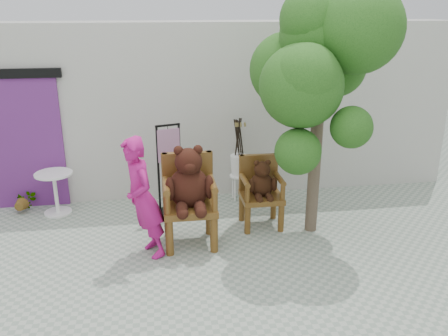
% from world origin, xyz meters
% --- Properties ---
extents(ground_plane, '(60.00, 60.00, 0.00)m').
position_xyz_m(ground_plane, '(0.00, 0.00, 0.00)').
color(ground_plane, '#949D8D').
rests_on(ground_plane, ground).
extents(back_wall, '(9.00, 1.00, 3.00)m').
position_xyz_m(back_wall, '(0.00, 3.10, 1.50)').
color(back_wall, beige).
rests_on(back_wall, ground).
extents(doorway, '(1.40, 0.11, 2.33)m').
position_xyz_m(doorway, '(-3.00, 2.58, 1.16)').
color(doorway, '#62256F').
rests_on(doorway, ground).
extents(chair_big, '(0.74, 0.78, 1.48)m').
position_xyz_m(chair_big, '(-0.45, 0.83, 0.85)').
color(chair_big, '#513211').
rests_on(chair_big, ground).
extents(chair_small, '(0.62, 0.58, 1.09)m').
position_xyz_m(chair_small, '(0.68, 1.27, 0.65)').
color(chair_small, '#513211').
rests_on(chair_small, ground).
extents(person, '(0.61, 0.73, 1.70)m').
position_xyz_m(person, '(-1.08, 0.55, 0.85)').
color(person, '#B01571').
rests_on(person, ground).
extents(cafe_table, '(0.60, 0.60, 0.70)m').
position_xyz_m(cafe_table, '(-2.53, 2.18, 0.44)').
color(cafe_table, white).
rests_on(cafe_table, ground).
extents(display_stand, '(0.53, 0.46, 1.51)m').
position_xyz_m(display_stand, '(-0.69, 1.87, 0.58)').
color(display_stand, black).
rests_on(display_stand, ground).
extents(stool_bucket, '(0.32, 0.32, 1.45)m').
position_xyz_m(stool_bucket, '(0.52, 2.32, 0.64)').
color(stool_bucket, white).
rests_on(stool_bucket, ground).
extents(tree, '(1.91, 1.96, 3.58)m').
position_xyz_m(tree, '(1.33, 0.90, 2.58)').
color(tree, '#443628').
rests_on(tree, ground).
extents(potted_plant, '(0.37, 0.33, 0.36)m').
position_xyz_m(potted_plant, '(-3.09, 2.35, 0.18)').
color(potted_plant, '#173F11').
rests_on(potted_plant, ground).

